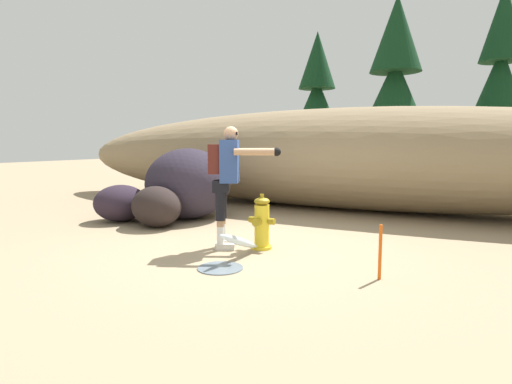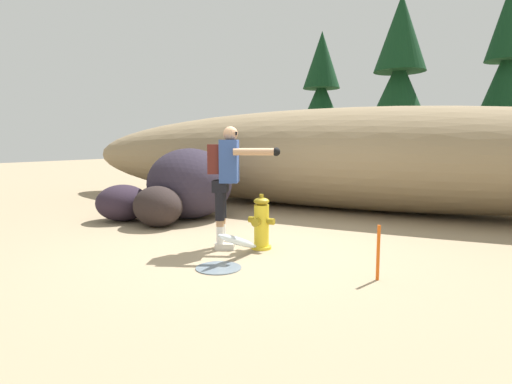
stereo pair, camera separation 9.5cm
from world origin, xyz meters
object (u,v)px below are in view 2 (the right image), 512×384
(survey_stake, at_px, (378,253))
(fire_hydrant, at_px, (261,224))
(utility_worker, at_px, (228,172))
(boulder_large, at_px, (190,184))
(boulder_mid, at_px, (158,206))
(boulder_small, at_px, (123,203))
(boulder_outlier, at_px, (167,198))

(survey_stake, bearing_deg, fire_hydrant, 161.64)
(utility_worker, relative_size, boulder_large, 1.03)
(utility_worker, xyz_separation_m, boulder_mid, (-1.91, 0.68, -0.71))
(fire_hydrant, distance_m, survey_stake, 1.82)
(boulder_small, distance_m, survey_stake, 5.15)
(boulder_mid, bearing_deg, boulder_large, 91.39)
(boulder_mid, distance_m, survey_stake, 4.19)
(boulder_large, bearing_deg, boulder_mid, -88.61)
(boulder_outlier, bearing_deg, fire_hydrant, -29.82)
(utility_worker, height_order, boulder_small, utility_worker)
(fire_hydrant, bearing_deg, boulder_large, 148.74)
(boulder_small, relative_size, boulder_outlier, 1.35)
(boulder_large, distance_m, boulder_outlier, 1.20)
(utility_worker, bearing_deg, boulder_outlier, 118.20)
(boulder_mid, relative_size, boulder_outlier, 1.33)
(fire_hydrant, bearing_deg, boulder_small, 169.85)
(boulder_small, xyz_separation_m, survey_stake, (5.02, -1.16, -0.04))
(boulder_large, relative_size, boulder_small, 1.67)
(boulder_outlier, xyz_separation_m, survey_stake, (5.09, -2.50, 0.02))
(boulder_small, height_order, boulder_outlier, boulder_small)
(boulder_outlier, bearing_deg, utility_worker, -35.78)
(boulder_mid, xyz_separation_m, survey_stake, (4.06, -1.06, -0.06))
(fire_hydrant, xyz_separation_m, boulder_large, (-2.35, 1.43, 0.33))
(utility_worker, relative_size, boulder_small, 1.72)
(fire_hydrant, relative_size, boulder_outlier, 1.06)
(boulder_large, relative_size, boulder_mid, 1.69)
(fire_hydrant, height_order, boulder_outlier, fire_hydrant)
(boulder_small, bearing_deg, boulder_outlier, 93.14)
(utility_worker, distance_m, boulder_small, 3.07)
(boulder_mid, bearing_deg, fire_hydrant, -11.79)
(boulder_mid, bearing_deg, boulder_small, 173.88)
(survey_stake, bearing_deg, boulder_mid, 165.36)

